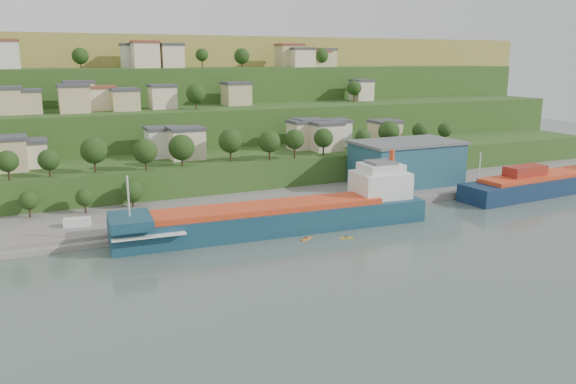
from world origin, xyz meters
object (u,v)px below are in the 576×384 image
cargo_ship_far (556,182)px  caravan (77,224)px  cargo_ship_near (285,217)px  warehouse (406,162)px  kayak_orange (306,238)px

cargo_ship_far → caravan: bearing=170.1°
cargo_ship_near → cargo_ship_far: bearing=4.3°
caravan → cargo_ship_far: bearing=4.5°
cargo_ship_far → warehouse: cargo_ship_far is taller
cargo_ship_far → warehouse: bearing=149.0°
caravan → kayak_orange: (44.90, -24.08, -2.30)m
caravan → kayak_orange: caravan is taller
caravan → cargo_ship_near: bearing=-9.0°
cargo_ship_near → warehouse: cargo_ship_near is taller
cargo_ship_near → caravan: size_ratio=12.87×
cargo_ship_near → kayak_orange: bearing=-78.3°
cargo_ship_near → cargo_ship_far: 88.59m
warehouse → caravan: 93.23m
cargo_ship_near → caravan: (-43.66, 15.55, -0.45)m
kayak_orange → cargo_ship_far: bearing=-17.4°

